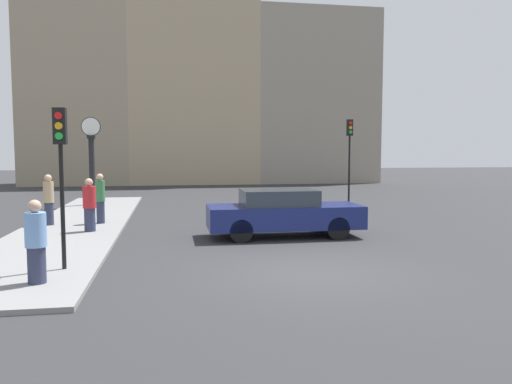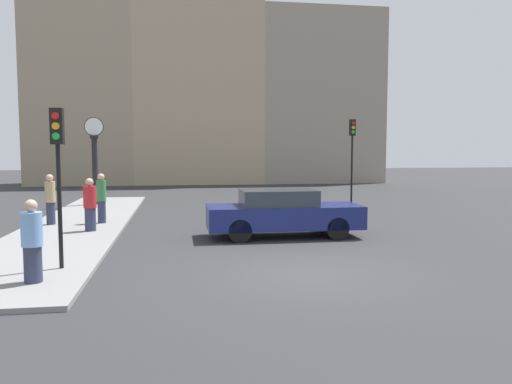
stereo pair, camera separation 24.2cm
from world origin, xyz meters
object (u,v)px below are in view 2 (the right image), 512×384
traffic_light_near (58,154)px  traffic_light_far (352,145)px  pedestrian_red_top (90,205)px  pedestrian_blue_stripe (32,242)px  sedan_car (283,213)px  pedestrian_tan_coat (50,199)px  street_clock (95,159)px  pedestrian_green_hoodie (101,198)px

traffic_light_near → traffic_light_far: 15.51m
traffic_light_far → pedestrian_red_top: (-10.80, -6.27, -1.98)m
pedestrian_blue_stripe → pedestrian_red_top: bearing=89.8°
sedan_car → traffic_light_near: 6.94m
pedestrian_red_top → traffic_light_near: bearing=-87.3°
pedestrian_tan_coat → pedestrian_red_top: bearing=-45.8°
traffic_light_near → traffic_light_far: bearing=47.1°
traffic_light_near → pedestrian_red_top: traffic_light_near is taller
pedestrian_blue_stripe → pedestrian_tan_coat: size_ratio=0.93×
pedestrian_blue_stripe → sedan_car: bearing=39.0°
traffic_light_near → pedestrian_blue_stripe: size_ratio=2.13×
street_clock → traffic_light_far: bearing=-8.1°
traffic_light_far → pedestrian_blue_stripe: bearing=-131.0°
traffic_light_near → pedestrian_tan_coat: size_ratio=1.99×
sedan_car → pedestrian_green_hoodie: pedestrian_green_hoodie is taller
traffic_light_far → pedestrian_blue_stripe: 16.63m
traffic_light_near → pedestrian_tan_coat: bearing=105.1°
pedestrian_tan_coat → street_clock: bearing=85.6°
pedestrian_blue_stripe → traffic_light_near: bearing=76.5°
street_clock → pedestrian_green_hoodie: street_clock is taller
traffic_light_far → pedestrian_red_top: 12.64m
sedan_car → pedestrian_red_top: size_ratio=2.80×
traffic_light_near → pedestrian_tan_coat: 7.12m
traffic_light_far → street_clock: 12.02m
traffic_light_far → pedestrian_blue_stripe: (-10.83, -12.47, -2.01)m
sedan_car → street_clock: bearing=126.5°
pedestrian_blue_stripe → pedestrian_red_top: (0.03, 6.20, 0.03)m
pedestrian_green_hoodie → pedestrian_red_top: (-0.09, -1.72, -0.06)m
sedan_car → pedestrian_red_top: bearing=166.2°
street_clock → pedestrian_green_hoodie: 6.46m
traffic_light_near → pedestrian_blue_stripe: traffic_light_near is taller
sedan_car → traffic_light_near: size_ratio=1.36×
traffic_light_far → pedestrian_tan_coat: (-12.37, -4.65, -1.93)m
sedan_car → traffic_light_far: 9.40m
pedestrian_green_hoodie → pedestrian_tan_coat: bearing=-176.3°
sedan_car → pedestrian_blue_stripe: pedestrian_blue_stripe is taller
traffic_light_near → street_clock: street_clock is taller
traffic_light_near → pedestrian_tan_coat: (-1.81, 6.70, -1.59)m
pedestrian_green_hoodie → pedestrian_red_top: bearing=-93.1°
traffic_light_near → pedestrian_green_hoodie: size_ratio=1.98×
street_clock → pedestrian_tan_coat: bearing=-94.4°
traffic_light_far → pedestrian_green_hoodie: traffic_light_far is taller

